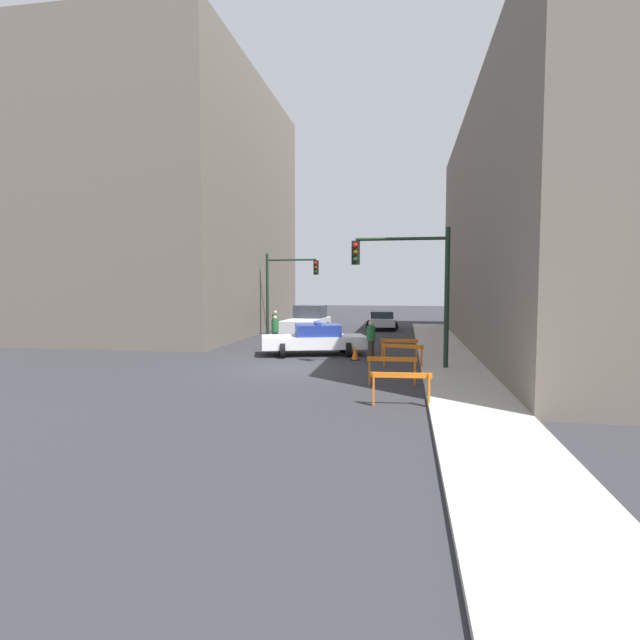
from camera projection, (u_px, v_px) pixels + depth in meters
name	position (u px, v px, depth m)	size (l,w,h in m)	color
ground_plane	(287.00, 370.00, 18.84)	(120.00, 120.00, 0.00)	#2D2D33
sidewalk_right	(456.00, 373.00, 17.79)	(2.40, 44.00, 0.12)	#B2ADA3
building_corner_left	(163.00, 210.00, 34.04)	(14.00, 20.00, 16.66)	#6B6056
building_right	(596.00, 224.00, 24.03)	(12.00, 28.00, 12.24)	#6B6056
traffic_light_near	(415.00, 276.00, 18.62)	(3.64, 0.35, 5.20)	black
traffic_light_far	(284.00, 282.00, 31.90)	(3.44, 0.35, 5.20)	black
police_car	(315.00, 339.00, 22.81)	(5.03, 3.14, 1.52)	white
white_truck	(307.00, 322.00, 31.26)	(2.87, 5.52, 1.90)	silver
parked_car_near	(382.00, 320.00, 35.99)	(2.41, 4.38, 1.31)	silver
pedestrian_crossing	(275.00, 331.00, 25.13)	(0.48, 0.48, 1.66)	#382D23
pedestrian_corner	(275.00, 324.00, 30.14)	(0.49, 0.49, 1.66)	#382D23
pedestrian_sidewalk	(371.00, 340.00, 21.37)	(0.48, 0.48, 1.66)	#382D23
barrier_front	(401.00, 383.00, 13.11)	(1.60, 0.27, 0.90)	orange
barrier_mid	(392.00, 366.00, 15.94)	(1.60, 0.24, 0.90)	orange
barrier_back	(403.00, 352.00, 19.30)	(1.58, 0.43, 0.90)	orange
barrier_corner	(399.00, 346.00, 21.23)	(1.60, 0.26, 0.90)	orange
traffic_cone	(355.00, 353.00, 21.23)	(0.36, 0.36, 0.66)	black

